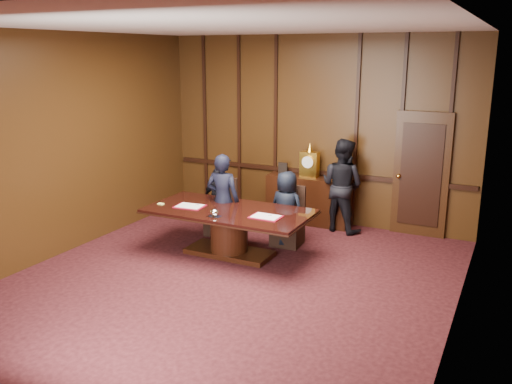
% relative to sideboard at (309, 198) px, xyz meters
% --- Properties ---
extents(room, '(7.00, 7.04, 3.50)m').
position_rel_sideboard_xyz_m(room, '(0.07, -3.12, 1.24)').
color(room, black).
rests_on(room, ground).
extents(sideboard, '(1.60, 0.45, 1.54)m').
position_rel_sideboard_xyz_m(sideboard, '(0.00, 0.00, 0.00)').
color(sideboard, black).
rests_on(sideboard, ground).
extents(conference_table, '(2.62, 1.32, 0.76)m').
position_rel_sideboard_xyz_m(conference_table, '(-0.53, -2.16, 0.02)').
color(conference_table, black).
rests_on(conference_table, ground).
extents(folder_left, '(0.49, 0.37, 0.02)m').
position_rel_sideboard_xyz_m(folder_left, '(-1.17, -2.30, 0.28)').
color(folder_left, maroon).
rests_on(folder_left, conference_table).
extents(folder_right, '(0.46, 0.33, 0.02)m').
position_rel_sideboard_xyz_m(folder_right, '(0.18, -2.28, 0.28)').
color(folder_right, maroon).
rests_on(folder_right, conference_table).
extents(inkstand, '(0.20, 0.14, 0.12)m').
position_rel_sideboard_xyz_m(inkstand, '(-0.53, -2.61, 0.33)').
color(inkstand, white).
rests_on(inkstand, conference_table).
extents(notepad, '(0.11, 0.08, 0.01)m').
position_rel_sideboard_xyz_m(notepad, '(-1.68, -2.39, 0.28)').
color(notepad, '#FBFF7C').
rests_on(notepad, conference_table).
extents(chair_left, '(0.54, 0.54, 0.99)m').
position_rel_sideboard_xyz_m(chair_left, '(-1.18, -1.28, -0.19)').
color(chair_left, black).
rests_on(chair_left, ground).
extents(chair_right, '(0.51, 0.51, 0.99)m').
position_rel_sideboard_xyz_m(chair_right, '(0.12, -1.28, -0.19)').
color(chair_right, black).
rests_on(chair_right, ground).
extents(signatory_left, '(0.77, 0.45, 1.23)m').
position_rel_sideboard_xyz_m(signatory_left, '(-1.18, -1.36, 0.13)').
color(signatory_left, black).
rests_on(signatory_left, ground).
extents(signatory_right, '(0.68, 0.49, 1.28)m').
position_rel_sideboard_xyz_m(signatory_right, '(0.12, -1.36, 0.16)').
color(signatory_right, black).
rests_on(signatory_right, ground).
extents(witness_left, '(0.61, 0.44, 1.57)m').
position_rel_sideboard_xyz_m(witness_left, '(-0.85, -1.80, 0.30)').
color(witness_left, black).
rests_on(witness_left, ground).
extents(witness_right, '(0.96, 0.83, 1.70)m').
position_rel_sideboard_xyz_m(witness_right, '(0.69, -0.16, 0.36)').
color(witness_right, black).
rests_on(witness_right, ground).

